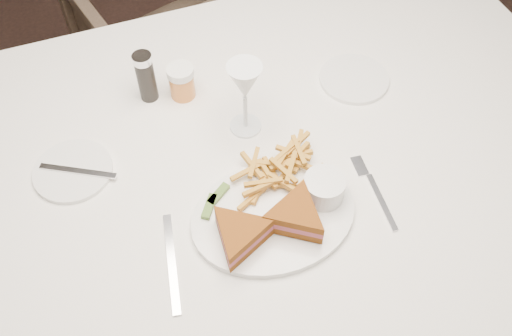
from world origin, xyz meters
name	(u,v)px	position (x,y,z in m)	size (l,w,h in m)	color
ground	(156,310)	(0.00, 0.00, 0.00)	(5.00, 5.00, 0.00)	black
table	(249,252)	(0.27, -0.11, 0.38)	(1.61, 1.07, 0.75)	white
chair_far	(176,35)	(0.35, 0.85, 0.32)	(0.61, 0.58, 0.63)	#4D3D2F
table_setting	(257,171)	(0.28, -0.15, 0.79)	(0.81, 0.62, 0.18)	white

